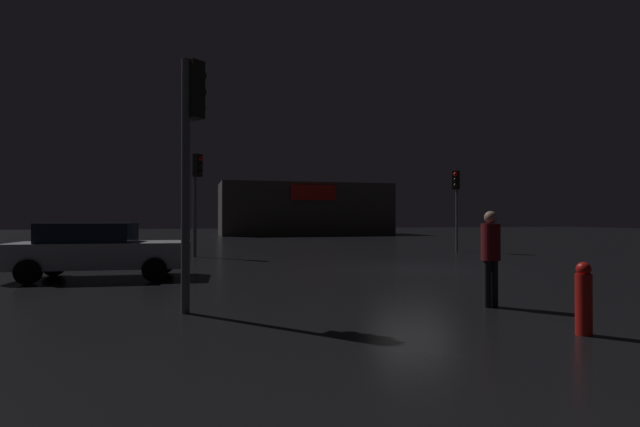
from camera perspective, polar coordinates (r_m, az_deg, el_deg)
name	(u,v)px	position (r m, az deg, el deg)	size (l,w,h in m)	color
ground_plane	(413,269)	(15.58, 10.93, -6.45)	(120.00, 120.00, 0.00)	black
store_building	(305,209)	(46.79, -1.83, 0.50)	(16.13, 7.00, 4.90)	#4C4742
traffic_signal_main	(456,189)	(23.67, 15.78, 2.80)	(0.41, 0.43, 3.84)	#595B60
traffic_signal_opposite	(197,185)	(20.60, -14.37, 3.33)	(0.42, 0.42, 4.25)	#595B60
traffic_signal_cross_left	(191,134)	(8.67, -15.02, 9.07)	(0.43, 0.41, 4.31)	#595B60
car_near	(99,250)	(14.13, -24.66, -3.92)	(4.56, 2.24, 1.47)	#B7B7BF
pedestrian	(491,251)	(9.29, 19.52, -4.18)	(0.40, 0.40, 1.74)	black
fire_hydrant	(584,299)	(7.66, 28.70, -8.82)	(0.22, 0.22, 1.00)	red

